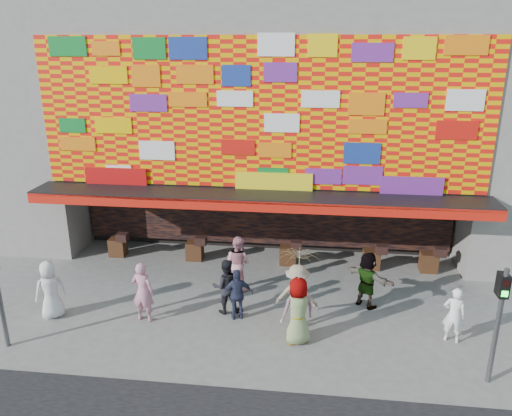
% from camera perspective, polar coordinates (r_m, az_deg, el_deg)
% --- Properties ---
extents(ground, '(90.00, 90.00, 0.00)m').
position_cam_1_polar(ground, '(14.61, -1.48, -13.81)').
color(ground, slate).
rests_on(ground, ground).
extents(shop_building, '(15.20, 9.40, 10.00)m').
position_cam_1_polar(shop_building, '(20.62, 1.73, 11.37)').
color(shop_building, gray).
rests_on(shop_building, ground).
extents(signal_right, '(0.22, 0.20, 3.00)m').
position_cam_1_polar(signal_right, '(13.00, 26.06, -10.79)').
color(signal_right, '#59595B').
rests_on(signal_right, ground).
extents(ped_a, '(1.03, 1.00, 1.78)m').
position_cam_1_polar(ped_a, '(16.00, -22.46, -8.63)').
color(ped_a, silver).
rests_on(ped_a, ground).
extents(ped_b, '(0.73, 0.53, 1.85)m').
position_cam_1_polar(ped_b, '(14.99, -12.79, -9.33)').
color(ped_b, '#C37E94').
rests_on(ped_b, ground).
extents(ped_c, '(0.98, 0.85, 1.71)m').
position_cam_1_polar(ped_c, '(15.11, -3.48, -8.92)').
color(ped_c, black).
rests_on(ped_c, ground).
extents(ped_d, '(1.34, 0.92, 1.91)m').
position_cam_1_polar(ped_d, '(14.37, 4.72, -10.03)').
color(ped_d, gray).
rests_on(ped_d, ground).
extents(ped_e, '(0.99, 0.66, 1.57)m').
position_cam_1_polar(ped_e, '(14.79, -2.13, -9.85)').
color(ped_e, '#2C314D').
rests_on(ped_e, ground).
extents(ped_f, '(1.62, 1.45, 1.79)m').
position_cam_1_polar(ped_f, '(15.74, 12.59, -8.01)').
color(ped_f, gray).
rests_on(ped_f, ground).
extents(ped_g, '(1.11, 0.96, 1.91)m').
position_cam_1_polar(ped_g, '(13.67, 4.82, -11.64)').
color(ped_g, gray).
rests_on(ped_g, ground).
extents(ped_h, '(0.66, 0.52, 1.61)m').
position_cam_1_polar(ped_h, '(14.75, 21.70, -11.29)').
color(ped_h, white).
rests_on(ped_h, ground).
extents(ped_i, '(1.12, 1.04, 1.84)m').
position_cam_1_polar(ped_i, '(16.44, -2.06, -6.26)').
color(ped_i, pink).
rests_on(ped_i, ground).
extents(parasol, '(1.25, 1.27, 1.98)m').
position_cam_1_polar(parasol, '(13.09, 4.97, -6.86)').
color(parasol, beige).
rests_on(parasol, ground).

